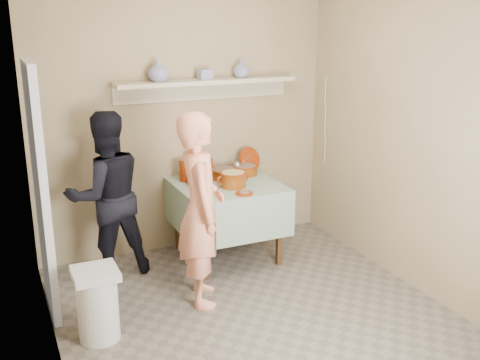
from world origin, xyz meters
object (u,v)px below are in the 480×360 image
serving_table (227,195)px  trash_bin (98,304)px  cazuela_rice (233,178)px  person_helper (107,196)px  person_cook (201,210)px

serving_table → trash_bin: (-1.45, -0.97, -0.36)m
serving_table → cazuela_rice: (0.01, -0.13, 0.20)m
person_helper → cazuela_rice: person_helper is taller
serving_table → trash_bin: serving_table is taller
person_cook → trash_bin: bearing=118.8°
serving_table → person_cook: bearing=-126.6°
person_cook → trash_bin: 1.08m
cazuela_rice → trash_bin: bearing=-150.1°
person_cook → person_helper: (-0.60, 0.81, -0.04)m
person_helper → trash_bin: bearing=66.7°
person_cook → trash_bin: (-0.91, -0.25, -0.52)m
cazuela_rice → trash_bin: 1.77m
person_helper → cazuela_rice: bearing=162.5°
person_cook → serving_table: person_cook is taller
serving_table → cazuela_rice: bearing=-84.7°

